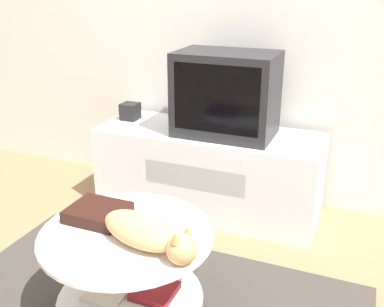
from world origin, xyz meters
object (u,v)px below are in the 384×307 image
dvd_box (98,213)px  cat (146,233)px  tv (226,94)px  speaker (130,111)px

dvd_box → cat: (0.29, -0.11, 0.03)m
tv → dvd_box: tv is taller
tv → dvd_box: size_ratio=2.40×
speaker → dvd_box: speaker is taller
dvd_box → cat: cat is taller
tv → speaker: bearing=176.0°
tv → cat: (0.07, -1.15, -0.27)m
tv → speaker: (-0.68, 0.05, -0.19)m
cat → speaker: bearing=138.1°
tv → dvd_box: (-0.22, -1.04, -0.30)m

